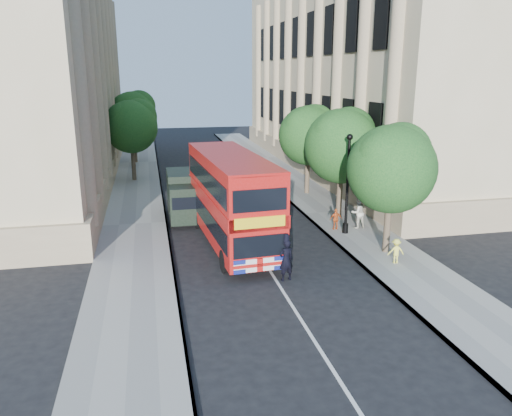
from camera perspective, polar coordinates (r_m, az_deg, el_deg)
ground at (r=19.69m, az=3.09°, el=-9.47°), size 120.00×120.00×0.00m
pavement_right at (r=30.33m, az=8.62°, el=-0.53°), size 3.50×80.00×0.12m
pavement_left at (r=28.44m, az=-13.62°, el=-1.86°), size 3.50×80.00×0.12m
building_right at (r=45.24m, az=12.53°, el=15.92°), size 12.00×38.00×18.00m
building_left at (r=42.20m, az=-25.47°, el=14.91°), size 12.00×38.00×18.00m
tree_right_near at (r=23.23m, az=15.31°, el=4.86°), size 4.00×4.00×6.08m
tree_right_mid at (r=28.59m, az=9.83°, el=7.45°), size 4.20×4.20×6.37m
tree_right_far at (r=34.20m, az=6.05°, el=8.62°), size 4.00×4.00×6.15m
tree_left_far at (r=39.46m, az=-14.05°, el=9.33°), size 4.00×4.00×6.30m
tree_left_back at (r=47.40m, az=-13.85°, el=10.59°), size 4.20×4.20×6.65m
lamp_post at (r=25.85m, az=10.39°, el=2.24°), size 0.32×0.32×5.16m
double_decker_bus at (r=24.01m, az=-2.83°, el=1.24°), size 3.18×9.63×4.38m
box_van at (r=28.85m, az=-8.08°, el=1.24°), size 1.94×4.68×2.67m
police_constable at (r=20.34m, az=3.46°, el=-5.98°), size 0.72×0.56×1.75m
woman_pedestrian at (r=27.20m, az=11.57°, el=-0.50°), size 0.94×0.79×1.72m
child_a at (r=26.79m, az=9.12°, el=-1.27°), size 0.68×0.31×1.15m
child_b at (r=22.73m, az=15.70°, el=-4.75°), size 0.76×0.50×1.11m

